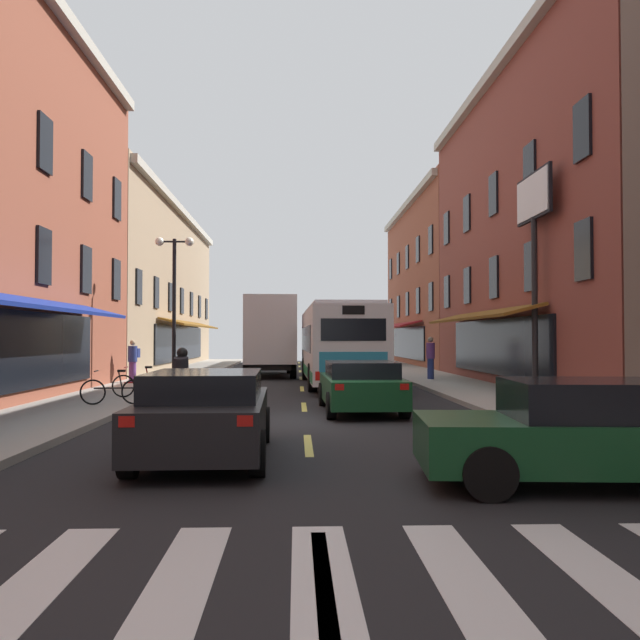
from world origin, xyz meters
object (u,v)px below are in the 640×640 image
at_px(sedan_far, 360,386).
at_px(pedestrian_near, 133,360).
at_px(bicycle_mid, 142,385).
at_px(pedestrian_far, 431,357).
at_px(box_truck, 269,336).
at_px(sedan_mid, 593,432).
at_px(bicycle_near, 114,391).
at_px(motorcycle_rider, 182,388).
at_px(sedan_near, 206,413).
at_px(street_lamp_twin, 174,303).
at_px(billboard_sign, 534,226).
at_px(transit_bus, 338,344).

relative_size(sedan_far, pedestrian_near, 2.72).
bearing_deg(bicycle_mid, pedestrian_far, 39.09).
distance_m(box_truck, sedan_mid, 25.20).
distance_m(bicycle_near, pedestrian_far, 14.86).
xyz_separation_m(box_truck, pedestrian_near, (-5.11, -6.46, -0.94)).
bearing_deg(motorcycle_rider, bicycle_mid, 114.96).
bearing_deg(pedestrian_near, sedan_near, 130.59).
bearing_deg(street_lamp_twin, sedan_mid, -63.13).
distance_m(pedestrian_near, street_lamp_twin, 3.41).
bearing_deg(pedestrian_near, motorcycle_rider, 132.50).
relative_size(sedan_mid, bicycle_mid, 2.59).
bearing_deg(sedan_mid, sedan_near, 157.69).
xyz_separation_m(sedan_near, sedan_mid, (5.20, -2.13, -0.02)).
bearing_deg(bicycle_mid, sedan_near, -71.45).
xyz_separation_m(sedan_far, bicycle_near, (-6.41, 0.73, -0.17)).
distance_m(sedan_mid, street_lamp_twin, 18.52).
distance_m(billboard_sign, sedan_far, 7.92).
bearing_deg(transit_bus, bicycle_near, -126.57).
bearing_deg(transit_bus, bicycle_mid, -133.74).
relative_size(motorcycle_rider, bicycle_mid, 1.21).
xyz_separation_m(transit_bus, sedan_near, (-3.08, -15.84, -0.93)).
bearing_deg(street_lamp_twin, pedestrian_near, 136.75).
bearing_deg(sedan_mid, street_lamp_twin, 116.87).
distance_m(transit_bus, motorcycle_rider, 11.39).
xyz_separation_m(billboard_sign, bicycle_mid, (-11.82, -0.19, -4.79)).
relative_size(billboard_sign, street_lamp_twin, 1.24).
xyz_separation_m(sedan_mid, bicycle_mid, (-8.34, 11.48, -0.18)).
distance_m(bicycle_near, bicycle_mid, 2.20).
xyz_separation_m(sedan_mid, street_lamp_twin, (-8.29, 16.37, 2.48)).
bearing_deg(billboard_sign, sedan_far, -151.08).
distance_m(transit_bus, street_lamp_twin, 6.56).
xyz_separation_m(billboard_sign, sedan_mid, (-3.48, -11.67, -4.61)).
bearing_deg(street_lamp_twin, sedan_near, -77.75).
xyz_separation_m(transit_bus, pedestrian_far, (4.04, 1.83, -0.57)).
height_order(transit_bus, street_lamp_twin, street_lamp_twin).
distance_m(pedestrian_far, street_lamp_twin, 10.98).
relative_size(sedan_mid, pedestrian_far, 2.47).
height_order(transit_bus, box_truck, box_truck).
height_order(billboard_sign, bicycle_mid, billboard_sign).
relative_size(billboard_sign, motorcycle_rider, 3.29).
bearing_deg(motorcycle_rider, pedestrian_near, 109.28).
bearing_deg(transit_bus, sedan_mid, -83.27).
height_order(bicycle_near, street_lamp_twin, street_lamp_twin).
height_order(motorcycle_rider, pedestrian_near, pedestrian_near).
bearing_deg(motorcycle_rider, street_lamp_twin, 101.53).
bearing_deg(bicycle_near, pedestrian_far, 45.10).
distance_m(billboard_sign, bicycle_mid, 12.75).
xyz_separation_m(billboard_sign, sedan_far, (-5.63, -3.11, -4.62)).
relative_size(billboard_sign, pedestrian_far, 3.79).
bearing_deg(sedan_mid, bicycle_mid, 125.99).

